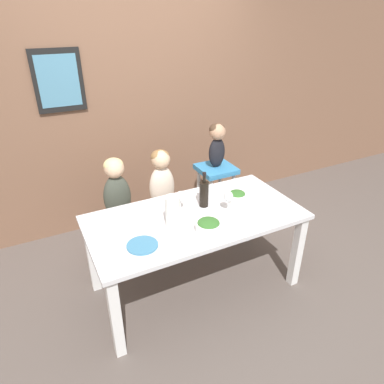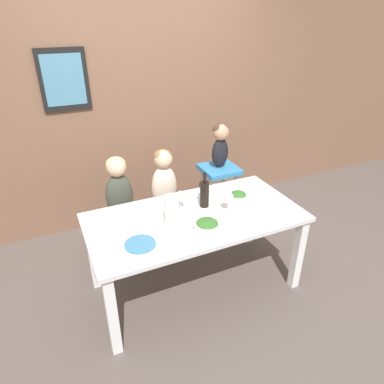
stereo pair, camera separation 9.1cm
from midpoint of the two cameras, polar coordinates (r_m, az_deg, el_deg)
The scene contains 17 objects.
ground_plane at distance 3.13m, azimuth 1.36°, elevation -15.20°, with size 14.00×14.00×0.00m, color #564C47.
wall_back at distance 3.66m, azimuth -8.27°, elevation 15.23°, with size 10.00×0.09×2.70m.
dining_table at distance 2.74m, azimuth 1.51°, elevation -5.64°, with size 1.69×0.84×0.72m.
chair_far_left at distance 3.29m, azimuth -10.73°, elevation -5.00°, with size 0.41×0.41×0.45m.
chair_far_center at distance 3.39m, azimuth -3.70°, elevation -3.41°, with size 0.41×0.41×0.45m.
chair_right_highchair at distance 3.51m, azimuth 5.23°, elevation 1.65°, with size 0.35×0.35×0.76m.
person_child_left at distance 3.10m, azimuth -11.37°, elevation 1.11°, with size 0.25×0.18×0.59m.
person_child_center at distance 3.21m, azimuth -3.92°, elevation 2.59°, with size 0.25×0.18×0.59m.
person_baby_right at distance 3.34m, azimuth 5.54°, elevation 8.42°, with size 0.17×0.16×0.44m.
wine_bottle at distance 2.77m, azimuth 3.04°, elevation -0.25°, with size 0.08×0.08×0.30m.
paper_towel_roll at distance 2.52m, azimuth -2.33°, elevation -3.20°, with size 0.11×0.11×0.24m.
wine_glass_near at distance 2.70m, azimuth 7.09°, elevation -0.95°, with size 0.07×0.07×0.17m.
wine_glass_far at distance 2.70m, azimuth -0.96°, elevation -0.78°, with size 0.07×0.07×0.17m.
salad_bowl_large at distance 2.49m, azimuth 3.57°, elevation -5.69°, with size 0.19×0.19×0.10m.
salad_bowl_small at distance 2.88m, azimuth 8.59°, elevation -0.85°, with size 0.16×0.16×0.10m.
dinner_plate_front_left at distance 2.40m, azimuth -7.55°, elevation -8.61°, with size 0.22×0.22×0.01m.
dinner_plate_back_left at distance 2.70m, azimuth -9.24°, elevation -4.10°, with size 0.22×0.22×0.01m.
Camera 2 is at (-0.98, -2.06, 2.15)m, focal length 32.00 mm.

